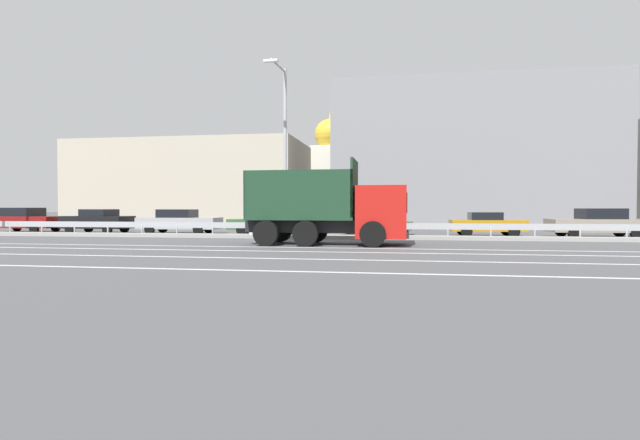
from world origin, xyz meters
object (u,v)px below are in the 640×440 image
Objects in this scene: median_road_sign at (251,213)px; street_lamp_1 at (284,143)px; parked_car_5 at (376,224)px; church_tower at (330,173)px; parked_car_3 at (179,221)px; parked_car_6 at (487,224)px; dump_truck at (347,214)px; parked_car_2 at (98,221)px; parked_car_4 at (271,222)px; parked_car_7 at (598,223)px; parked_car_1 at (25,220)px.

street_lamp_1 reaches higher than median_road_sign.
church_tower is at bearing 18.44° from parked_car_5.
street_lamp_1 is 1.77× the size of parked_car_3.
median_road_sign is 0.49× the size of parked_car_3.
street_lamp_1 is 2.20× the size of parked_car_6.
dump_truck is 1.60× the size of parked_car_2.
dump_truck is 6.41m from street_lamp_1.
parked_car_4 is (0.20, 3.17, -0.59)m from median_road_sign.
median_road_sign is at bearing 96.56° from parked_car_7.
parked_car_3 is (5.31, 0.15, -0.01)m from parked_car_2.
median_road_sign reaches higher than parked_car_3.
street_lamp_1 is 0.74× the size of church_tower.
parked_car_3 is at bearing -85.01° from parked_car_2.
dump_truck is at bearing 72.80° from parked_car_1.
parked_car_5 is at bearing 173.94° from dump_truck.
parked_car_2 is at bearing 95.60° from parked_car_5.
parked_car_5 is at bearing -95.52° from parked_car_6.
dump_truck is 1.60× the size of parked_car_5.
dump_truck reaches higher than parked_car_7.
parked_car_1 reaches higher than parked_car_7.
parked_car_3 is (-7.38, 3.58, -4.10)m from street_lamp_1.
parked_car_3 reaches higher than parked_car_6.
median_road_sign is 0.50× the size of parked_car_4.
median_road_sign reaches higher than parked_car_2.
parked_car_5 is (22.48, 0.27, -0.14)m from parked_car_1.
parked_car_6 is 26.61m from church_tower.
dump_truck is 1.42× the size of parked_car_4.
dump_truck is at bearing -145.90° from parked_car_4.
parked_car_2 is at bearing -91.03° from parked_car_6.
street_lamp_1 is at bearing 80.54° from parked_car_1.
parked_car_7 is at bearing -92.23° from parked_car_4.
street_lamp_1 is at bearing -101.76° from parked_car_2.
parked_car_2 is 17.17m from parked_car_5.
parked_car_5 is 1.08× the size of parked_car_6.
parked_car_6 is (6.90, 7.40, -0.60)m from dump_truck.
parked_car_5 is 0.87× the size of parked_car_7.
dump_truck is 1.42× the size of parked_car_1.
parked_car_1 is 5.32m from parked_car_2.
street_lamp_1 is 18.81m from parked_car_1.
church_tower is (-12.01, 23.30, 4.59)m from parked_car_6.
parked_car_1 is 1.00× the size of parked_car_4.
church_tower is (5.90, 23.23, 4.53)m from parked_car_3.
parked_car_4 is 1.22× the size of parked_car_6.
parked_car_4 is 6.14m from parked_car_5.
parked_car_6 is (23.21, 0.08, -0.08)m from parked_car_2.
dump_truck is 0.58× the size of church_tower.
parked_car_1 is 0.98× the size of parked_car_7.
parked_car_3 is 24.39m from church_tower.
median_road_sign is 0.56× the size of parked_car_5.
parked_car_1 is 10.62m from parked_car_3.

